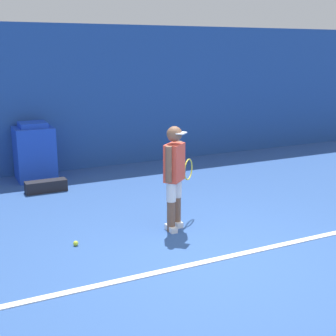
% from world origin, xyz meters
% --- Properties ---
extents(ground_plane, '(24.00, 24.00, 0.00)m').
position_xyz_m(ground_plane, '(0.00, 0.00, 0.00)').
color(ground_plane, '#2D5193').
extents(back_wall, '(24.00, 0.10, 3.08)m').
position_xyz_m(back_wall, '(0.00, 5.21, 1.54)').
color(back_wall, '#234C99').
rests_on(back_wall, ground_plane).
extents(court_baseline, '(21.60, 0.10, 0.01)m').
position_xyz_m(court_baseline, '(0.00, -0.12, 0.01)').
color(court_baseline, white).
rests_on(court_baseline, ground_plane).
extents(tennis_player, '(0.76, 0.69, 1.52)m').
position_xyz_m(tennis_player, '(0.01, 1.08, 0.83)').
color(tennis_player, brown).
rests_on(tennis_player, ground_plane).
extents(tennis_ball, '(0.07, 0.07, 0.07)m').
position_xyz_m(tennis_ball, '(-1.47, 1.08, 0.03)').
color(tennis_ball, '#D1E533').
rests_on(tennis_ball, ground_plane).
extents(covered_chair, '(0.75, 0.74, 1.16)m').
position_xyz_m(covered_chair, '(-1.30, 4.74, 0.56)').
color(covered_chair, blue).
rests_on(covered_chair, ground_plane).
extents(equipment_bag, '(0.75, 0.25, 0.21)m').
position_xyz_m(equipment_bag, '(-1.30, 3.75, 0.11)').
color(equipment_bag, black).
rests_on(equipment_bag, ground_plane).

